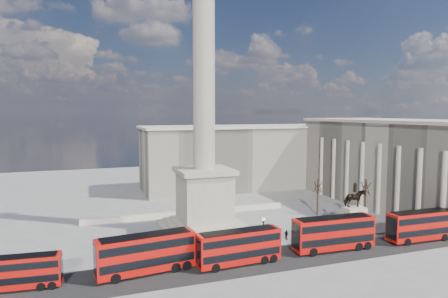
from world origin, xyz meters
name	(u,v)px	position (x,y,z in m)	size (l,w,h in m)	color
ground	(214,241)	(0.00, 0.00, 0.00)	(180.00, 180.00, 0.00)	gray
asphalt_road	(271,259)	(5.00, -10.00, 0.00)	(120.00, 9.00, 0.01)	#272727
nelsons_column	(204,156)	(0.00, 5.00, 12.92)	(14.00, 14.00, 49.85)	#B2AC94
balustrade_wall	(188,213)	(0.00, 16.00, 0.55)	(40.00, 0.60, 1.10)	beige
building_east	(397,162)	(45.00, 10.00, 9.32)	(19.00, 46.00, 18.60)	#B4AF94
building_northeast	(238,157)	(20.00, 40.00, 8.32)	(51.00, 17.00, 16.60)	#B4AF94
red_bus_a	(147,253)	(-11.87, -9.21, 2.62)	(12.55, 4.29, 4.99)	red
red_bus_b	(239,247)	(0.14, -10.39, 2.44)	(11.58, 3.32, 4.64)	red
red_bus_c	(334,233)	(15.21, -9.98, 2.62)	(12.40, 3.29, 4.99)	red
red_bus_d	(422,225)	(30.89, -10.92, 2.50)	(11.81, 3.08, 4.76)	red
red_bus_e	(17,272)	(-26.48, -8.86, 2.05)	(9.79, 3.06, 3.91)	red
victorian_lamp	(263,235)	(4.01, -9.60, 3.43)	(0.50, 0.50, 5.82)	black
equestrian_statue	(354,217)	(22.57, -4.99, 3.08)	(4.25, 3.19, 8.79)	beige
bare_tree_near	(366,187)	(29.08, 0.38, 6.74)	(1.95, 1.95, 8.55)	#332319
bare_tree_mid	(318,185)	(24.15, 8.22, 5.97)	(2.00, 2.00, 7.58)	#332319
bare_tree_far	(373,175)	(42.92, 14.77, 6.03)	(1.88, 1.88, 7.66)	#332319
pedestrian_walking	(309,231)	(15.24, -3.21, 0.91)	(0.66, 0.43, 1.82)	black
pedestrian_standing	(349,226)	(23.50, -2.54, 0.78)	(0.76, 0.59, 1.56)	black
pedestrian_crossing	(286,235)	(11.09, -3.24, 0.79)	(0.93, 0.39, 1.58)	black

